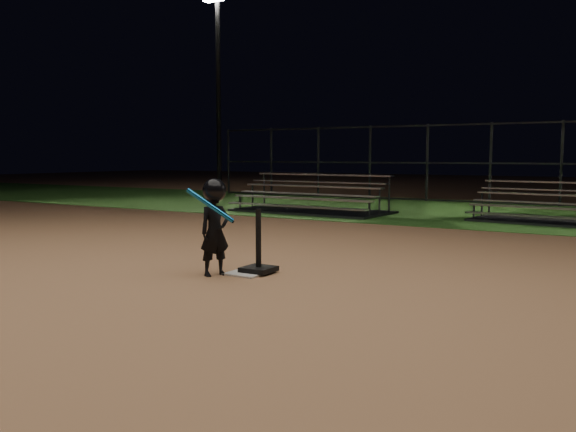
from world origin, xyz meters
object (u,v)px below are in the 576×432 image
at_px(bleacher_right, 560,215).
at_px(light_pole_left, 217,75).
at_px(batting_tee, 259,260).
at_px(child_batter, 215,224).
at_px(home_plate, 247,273).
at_px(bleacher_left, 311,205).

distance_m(bleacher_right, light_pole_left, 16.76).
bearing_deg(batting_tee, child_batter, -134.60).
distance_m(home_plate, bleacher_right, 8.65).
relative_size(home_plate, batting_tee, 0.56).
distance_m(home_plate, bleacher_left, 8.35).
bearing_deg(light_pole_left, child_batter, -52.41).
distance_m(bleacher_left, bleacher_right, 5.96).
bearing_deg(home_plate, child_batter, -136.94).
bearing_deg(bleacher_right, home_plate, -101.29).
distance_m(batting_tee, bleacher_left, 8.28).
relative_size(batting_tee, bleacher_right, 0.21).
relative_size(home_plate, bleacher_left, 0.11).
bearing_deg(batting_tee, bleacher_right, 72.85).
bearing_deg(batting_tee, bleacher_left, 114.46).
height_order(bleacher_left, bleacher_right, bleacher_left).
xyz_separation_m(batting_tee, light_pole_left, (-12.10, 14.82, 4.77)).
distance_m(home_plate, light_pole_left, 19.79).
bearing_deg(child_batter, light_pole_left, 62.08).
relative_size(home_plate, bleacher_right, 0.12).
distance_m(home_plate, batting_tee, 0.22).
distance_m(child_batter, bleacher_left, 8.50).
distance_m(batting_tee, child_batter, 0.72).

